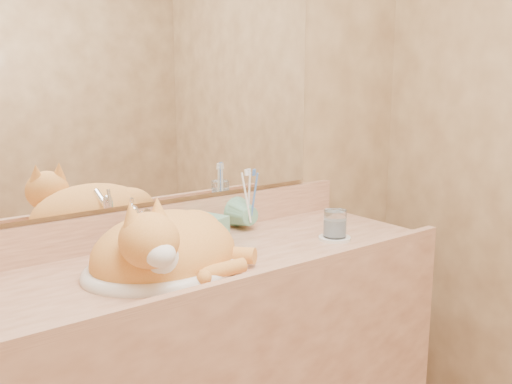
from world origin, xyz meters
TOP-DOWN VIEW (x-y plane):
  - wall_back at (0.00, 1.00)m, footprint 2.40×0.02m
  - mirror at (0.00, 0.99)m, footprint 1.30×0.02m
  - sink_basin at (-0.13, 0.70)m, footprint 0.51×0.45m
  - faucet at (-0.13, 0.88)m, footprint 0.06×0.12m
  - cat at (-0.13, 0.69)m, footprint 0.48×0.41m
  - soap_dispenser at (0.17, 0.85)m, footprint 0.10×0.10m
  - toothbrush_cup at (0.31, 0.88)m, footprint 0.12×0.12m
  - toothbrushes at (0.31, 0.88)m, footprint 0.04×0.04m
  - saucer at (0.48, 0.63)m, footprint 0.11×0.11m
  - water_glass at (0.48, 0.63)m, footprint 0.08×0.08m

SIDE VIEW (x-z plane):
  - saucer at x=0.48m, z-range 0.85..0.86m
  - toothbrush_cup at x=0.31m, z-range 0.85..0.96m
  - water_glass at x=0.48m, z-range 0.86..0.95m
  - sink_basin at x=-0.13m, z-range 0.85..0.99m
  - cat at x=-0.13m, z-range 0.80..1.05m
  - faucet at x=-0.13m, z-range 0.85..1.02m
  - soap_dispenser at x=0.17m, z-range 0.85..1.03m
  - toothbrushes at x=0.31m, z-range 0.87..1.10m
  - wall_back at x=0.00m, z-range 0.00..2.50m
  - mirror at x=0.00m, z-range 0.99..1.79m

